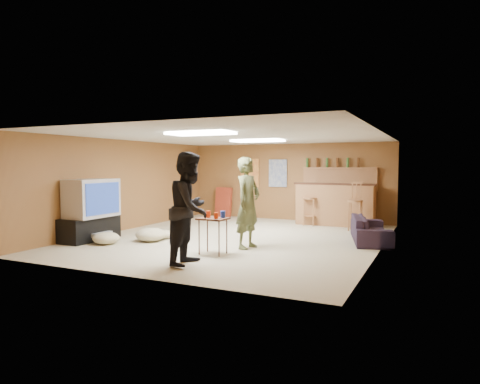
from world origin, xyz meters
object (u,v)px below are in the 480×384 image
at_px(bar_counter, 335,204).
at_px(person_olive, 248,203).
at_px(tv_body, 92,198).
at_px(sofa, 371,229).
at_px(person_black, 190,208).
at_px(tray_table, 213,236).

bearing_deg(bar_counter, person_olive, -102.37).
bearing_deg(tv_body, person_olive, 10.80).
distance_m(bar_counter, person_olive, 3.92).
bearing_deg(person_olive, sofa, -41.21).
relative_size(bar_counter, sofa, 1.12).
height_order(bar_counter, person_black, person_black).
distance_m(person_olive, sofa, 2.73).
height_order(person_black, sofa, person_black).
bearing_deg(sofa, person_black, 130.62).
distance_m(tv_body, person_black, 3.15).
bearing_deg(bar_counter, person_black, -101.97).
height_order(bar_counter, sofa, bar_counter).
height_order(bar_counter, person_olive, person_olive).
height_order(person_black, tray_table, person_black).
xyz_separation_m(person_black, sofa, (2.35, 3.30, -0.64)).
relative_size(tv_body, sofa, 0.62).
xyz_separation_m(person_olive, person_black, (-0.31, -1.59, 0.03)).
bearing_deg(tray_table, person_black, -87.42).
relative_size(person_olive, person_black, 0.97).
xyz_separation_m(tv_body, person_black, (3.00, -0.95, 0.00)).
bearing_deg(bar_counter, tray_table, -104.49).
bearing_deg(person_black, bar_counter, -18.48).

